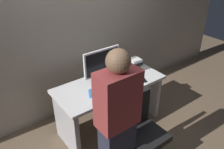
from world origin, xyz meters
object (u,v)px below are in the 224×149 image
(book_stack, at_px, (135,64))
(cell_phone, at_px, (143,80))
(desk, at_px, (110,96))
(person_at_desk, at_px, (117,124))
(mouse, at_px, (127,77))
(cup_near_keyboard, at_px, (92,94))
(office_chair, at_px, (141,135))
(keyboard, at_px, (111,85))
(monitor, at_px, (102,63))

(book_stack, relative_size, cell_phone, 1.62)
(desk, xyz_separation_m, book_stack, (0.49, 0.05, 0.33))
(person_at_desk, bearing_deg, mouse, 44.63)
(mouse, bearing_deg, person_at_desk, -135.37)
(cup_near_keyboard, distance_m, cell_phone, 0.78)
(desk, height_order, office_chair, office_chair)
(cup_near_keyboard, bearing_deg, cell_phone, -6.19)
(office_chair, distance_m, mouse, 0.86)
(mouse, bearing_deg, desk, 170.05)
(desk, bearing_deg, mouse, -9.95)
(cup_near_keyboard, bearing_deg, keyboard, 10.08)
(desk, xyz_separation_m, office_chair, (-0.10, -0.75, -0.09))
(office_chair, height_order, cup_near_keyboard, office_chair)
(mouse, relative_size, cup_near_keyboard, 1.06)
(office_chair, bearing_deg, desk, 82.64)
(desk, distance_m, keyboard, 0.25)
(desk, distance_m, cell_phone, 0.51)
(monitor, height_order, cup_near_keyboard, monitor)
(keyboard, distance_m, cup_near_keyboard, 0.34)
(cup_near_keyboard, bearing_deg, person_at_desk, -100.48)
(office_chair, relative_size, mouse, 9.40)
(monitor, height_order, book_stack, monitor)
(desk, distance_m, cup_near_keyboard, 0.48)
(keyboard, bearing_deg, mouse, 7.56)
(cell_phone, bearing_deg, office_chair, -112.10)
(monitor, relative_size, mouse, 5.40)
(keyboard, xyz_separation_m, cell_phone, (0.45, -0.14, -0.01))
(cup_near_keyboard, relative_size, cell_phone, 0.65)
(keyboard, bearing_deg, cell_phone, -15.21)
(desk, height_order, monitor, monitor)
(desk, xyz_separation_m, person_at_desk, (-0.49, -0.80, 0.33))
(mouse, distance_m, book_stack, 0.26)
(book_stack, xyz_separation_m, cell_phone, (-0.08, -0.27, -0.10))
(desk, xyz_separation_m, cup_near_keyboard, (-0.37, -0.13, 0.27))
(office_chair, xyz_separation_m, person_at_desk, (-0.40, -0.05, 0.41))
(mouse, bearing_deg, office_chair, -117.25)
(person_at_desk, xyz_separation_m, mouse, (0.76, 0.75, -0.08))
(keyboard, height_order, book_stack, book_stack)
(mouse, bearing_deg, keyboard, -175.00)
(cup_near_keyboard, xyz_separation_m, book_stack, (0.86, 0.19, 0.06))
(monitor, distance_m, keyboard, 0.31)
(office_chair, relative_size, cup_near_keyboard, 9.98)
(office_chair, height_order, monitor, monitor)
(monitor, bearing_deg, keyboard, -89.98)
(desk, relative_size, office_chair, 1.59)
(mouse, distance_m, cup_near_keyboard, 0.64)
(monitor, distance_m, mouse, 0.42)
(desk, relative_size, book_stack, 6.40)
(office_chair, distance_m, person_at_desk, 0.57)
(person_at_desk, distance_m, keyboard, 0.86)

